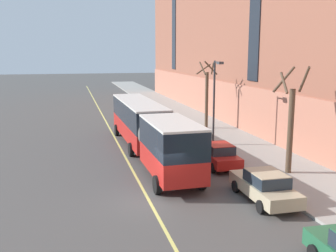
{
  "coord_description": "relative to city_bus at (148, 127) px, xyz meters",
  "views": [
    {
      "loc": [
        -4.12,
        -18.6,
        7.37
      ],
      "look_at": [
        3.13,
        10.51,
        1.8
      ],
      "focal_mm": 42.0,
      "sensor_mm": 36.0,
      "label": 1
    }
  ],
  "objects": [
    {
      "name": "parked_car_champagne_4",
      "position": [
        3.95,
        -10.42,
        -1.3
      ],
      "size": [
        2.03,
        4.77,
        1.56
      ],
      "color": "#BCAD89",
      "rests_on": "ground"
    },
    {
      "name": "parked_car_green_3",
      "position": [
        3.82,
        3.92,
        -1.3
      ],
      "size": [
        2.02,
        4.6,
        1.56
      ],
      "color": "#23603D",
      "rests_on": "ground"
    },
    {
      "name": "lane_centerline",
      "position": [
        -1.7,
        -5.96,
        -2.08
      ],
      "size": [
        0.16,
        140.0,
        0.01
      ],
      "primitive_type": "cube",
      "color": "#E0D66B",
      "rests_on": "ground"
    },
    {
      "name": "street_lamp",
      "position": [
        5.63,
        1.21,
        2.16
      ],
      "size": [
        0.36,
        1.48,
        6.66
      ],
      "color": "#2D2D30",
      "rests_on": "sidewalk"
    },
    {
      "name": "street_tree_mid_block",
      "position": [
        7.46,
        -6.76,
        1.2
      ],
      "size": [
        1.86,
        1.87,
        6.5
      ],
      "color": "brown",
      "rests_on": "sidewalk"
    },
    {
      "name": "parked_car_silver_0",
      "position": [
        3.73,
        19.97,
        -1.3
      ],
      "size": [
        1.94,
        4.72,
        1.56
      ],
      "color": "#B7B7BC",
      "rests_on": "ground"
    },
    {
      "name": "parked_car_red_1",
      "position": [
        3.95,
        -4.01,
        -1.3
      ],
      "size": [
        1.95,
        4.48,
        1.56
      ],
      "color": "#B21E19",
      "rests_on": "ground"
    },
    {
      "name": "sidewalk",
      "position": [
        7.79,
        -5.96,
        -2.01
      ],
      "size": [
        5.52,
        160.0,
        0.15
      ],
      "primitive_type": "cube",
      "color": "#9E9B93",
      "rests_on": "ground"
    },
    {
      "name": "city_bus",
      "position": [
        0.0,
        0.0,
        0.0
      ],
      "size": [
        3.14,
        18.91,
        3.59
      ],
      "color": "red",
      "rests_on": "ground"
    },
    {
      "name": "fire_hydrant",
      "position": [
        5.53,
        3.06,
        -1.59
      ],
      "size": [
        0.42,
        0.24,
        0.72
      ],
      "color": "red",
      "rests_on": "sidewalk"
    },
    {
      "name": "ground_plane",
      "position": [
        -1.22,
        -8.96,
        -2.09
      ],
      "size": [
        260.0,
        260.0,
        0.0
      ],
      "primitive_type": "plane",
      "color": "#4C4947"
    },
    {
      "name": "street_tree_far_uptown",
      "position": [
        7.45,
        8.26,
        1.39
      ],
      "size": [
        1.75,
        1.8,
        6.54
      ],
      "color": "brown",
      "rests_on": "sidewalk"
    }
  ]
}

